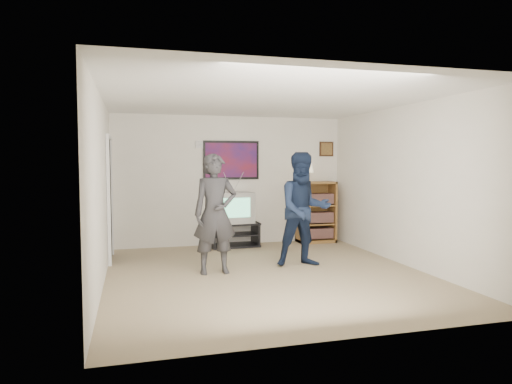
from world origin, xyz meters
name	(u,v)px	position (x,y,z in m)	size (l,w,h in m)	color
room_shell	(261,187)	(0.00, 0.35, 1.25)	(4.51, 5.00, 2.51)	#987E60
media_stand	(234,234)	(0.00, 2.23, 0.23)	(0.95, 0.56, 0.46)	black
crt_television	(233,207)	(-0.02, 2.23, 0.75)	(0.69, 0.58, 0.58)	#979893
bookshelf	(316,212)	(1.70, 2.28, 0.61)	(0.74, 0.42, 1.22)	brown
table_lamp	(308,173)	(1.51, 2.28, 1.40)	(0.23, 0.23, 0.37)	beige
person_tall	(215,214)	(-0.71, 0.27, 0.87)	(0.63, 0.42, 1.74)	#2E2D30
person_short	(304,209)	(0.70, 0.37, 0.88)	(0.86, 0.67, 1.77)	#131D35
controller_left	(216,192)	(-0.66, 0.44, 1.17)	(0.04, 0.12, 0.04)	white
controller_right	(303,198)	(0.76, 0.59, 1.04)	(0.03, 0.12, 0.03)	white
poster	(231,160)	(0.00, 2.48, 1.65)	(1.10, 0.03, 0.75)	black
air_vent	(203,144)	(-0.55, 2.48, 1.95)	(0.28, 0.02, 0.14)	white
small_picture	(326,149)	(2.00, 2.48, 1.88)	(0.30, 0.03, 0.30)	black
doorway	(109,200)	(-2.23, 1.60, 1.00)	(0.03, 0.85, 2.00)	black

